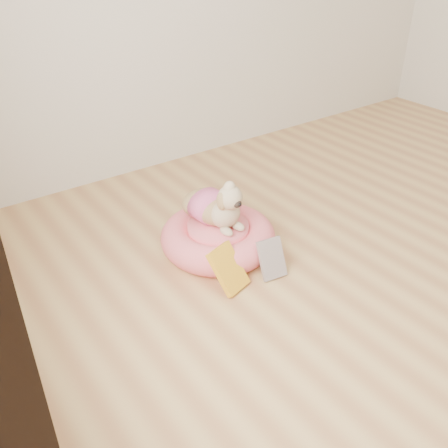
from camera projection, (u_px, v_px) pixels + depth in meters
pet_bed at (218, 237)px, 2.47m from camera, size 0.57×0.57×0.15m
dog at (216, 198)px, 2.38m from camera, size 0.28×0.38×0.27m
book_yellow at (228, 269)px, 2.21m from camera, size 0.18×0.18×0.19m
book_white at (272, 259)px, 2.29m from camera, size 0.13×0.12×0.17m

